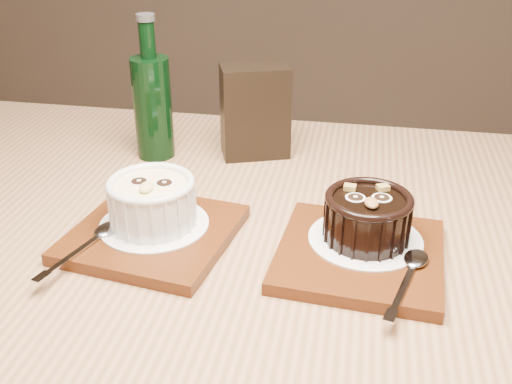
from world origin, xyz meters
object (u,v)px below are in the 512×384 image
ramekin_white (152,200)px  green_bottle (153,104)px  table (234,297)px  tray_right (360,255)px  ramekin_dark (368,215)px  tray_left (153,234)px  condiment_stand (255,111)px

ramekin_white → green_bottle: (-0.07, 0.23, 0.03)m
table → ramekin_white: bearing=-172.8°
tray_right → green_bottle: (-0.31, 0.25, 0.08)m
ramekin_dark → green_bottle: (-0.32, 0.22, 0.04)m
table → ramekin_dark: size_ratio=12.46×
table → ramekin_dark: bearing=-2.8°
tray_left → ramekin_dark: size_ratio=1.83×
condiment_stand → ramekin_white: bearing=-107.8°
ramekin_dark → green_bottle: 0.39m
condiment_stand → ramekin_dark: bearing=-56.5°
tray_left → ramekin_white: size_ratio=1.75×
tray_right → green_bottle: size_ratio=0.84×
tray_left → condiment_stand: 0.28m
green_bottle → ramekin_dark: bearing=-35.3°
tray_right → ramekin_white: bearing=175.9°
condiment_stand → tray_left: bearing=-107.1°
tray_right → table: bearing=169.1°
ramekin_white → green_bottle: 0.24m
condiment_stand → green_bottle: green_bottle is taller
table → ramekin_dark: (0.16, -0.01, 0.14)m
tray_right → green_bottle: bearing=141.6°
ramekin_white → ramekin_dark: size_ratio=1.04×
ramekin_white → table: bearing=6.4°
table → tray_left: bearing=-167.6°
ramekin_white → ramekin_dark: (0.25, 0.00, -0.00)m
table → condiment_stand: 0.29m
tray_right → condiment_stand: bearing=120.4°
tray_left → ramekin_dark: 0.25m
tray_right → ramekin_dark: 0.05m
table → tray_left: (-0.09, -0.02, 0.10)m
tray_right → green_bottle: green_bottle is taller
condiment_stand → green_bottle: 0.15m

